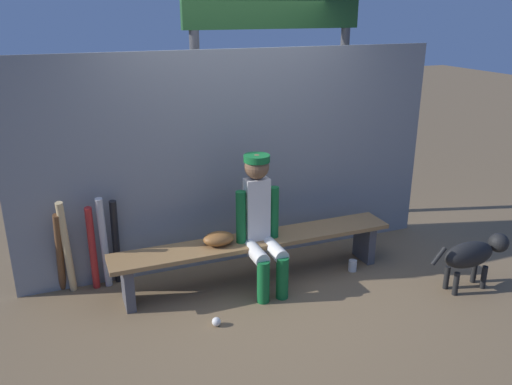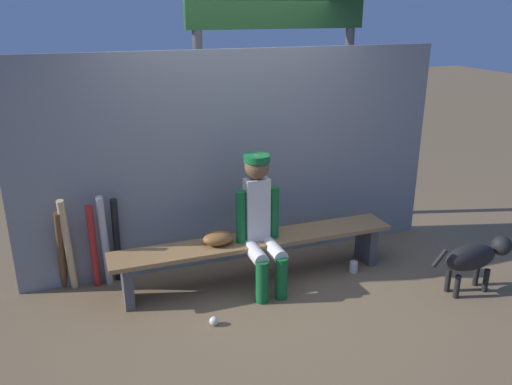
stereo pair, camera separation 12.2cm
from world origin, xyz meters
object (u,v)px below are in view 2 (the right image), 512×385
Objects in this scene: dugout_bench at (256,247)px; bat_aluminum_black at (117,241)px; bat_wood_dark at (61,251)px; scoreboard at (284,23)px; cup_on_bench at (249,230)px; baseball at (214,321)px; dog at (475,257)px; bat_aluminum_red at (93,247)px; cup_on_ground at (354,267)px; player_seated at (261,220)px; bat_aluminum_silver at (105,242)px; baseball_glove at (218,238)px; bat_wood_natural at (68,246)px.

dugout_bench is 3.19× the size of bat_aluminum_black.
bat_wood_dark reaches higher than dugout_bench.
cup_on_bench is at bearing -125.26° from scoreboard.
dog is at bearing -6.53° from baseball.
bat_wood_dark reaches higher than cup_on_bench.
bat_wood_dark is 0.25× the size of scoreboard.
dugout_bench is 1.47m from bat_aluminum_red.
bat_aluminum_black is 1.03× the size of bat_wood_dark.
dugout_bench is 1.28m from bat_aluminum_black.
bat_aluminum_black is 11.30× the size of baseball.
cup_on_bench is at bearing -11.44° from bat_wood_dark.
cup_on_ground is 1.00× the size of cup_on_bench.
bat_aluminum_black is 2.26m from cup_on_ground.
bat_aluminum_black is at bearing 156.98° from player_seated.
bat_aluminum_silver is (-1.32, 0.35, 0.11)m from dugout_bench.
cup_on_ground is at bearing -14.72° from cup_on_bench.
bat_wood_dark is at bearing 162.79° from baseball_glove.
player_seated is at bearing -16.14° from bat_wood_natural.
baseball_glove is at bearing -166.16° from cup_on_bench.
dog is (1.03, -2.04, -1.94)m from scoreboard.
bat_wood_dark is (-1.33, 0.41, -0.09)m from baseball_glove.
player_seated is 1.46× the size of dog.
dog is at bearing -38.83° from cup_on_ground.
bat_aluminum_silver is 1.10× the size of bat_aluminum_red.
bat_wood_dark is 3.17m from scoreboard.
bat_wood_natural is at bearing 160.28° from dog.
cup_on_ground is at bearing -13.20° from bat_aluminum_silver.
cup_on_bench is at bearing -12.02° from bat_aluminum_silver.
bat_aluminum_red is (-0.21, -0.05, -0.01)m from bat_aluminum_black.
cup_on_ground is at bearing -12.68° from bat_wood_dark.
player_seated reaches higher than baseball_glove.
scoreboard is 3.86× the size of dog.
bat_wood_natural is 0.28× the size of scoreboard.
dugout_bench is 1.00m from cup_on_ground.
cup_on_bench is (-0.04, 0.08, 0.14)m from dugout_bench.
bat_aluminum_red is 2.45m from cup_on_ground.
cup_on_ground is (0.94, -0.18, -0.29)m from dugout_bench.
bat_wood_natural reaches higher than bat_wood_dark.
scoreboard reaches higher than baseball.
bat_aluminum_silver is 1.26m from baseball.
bat_aluminum_red is 0.28m from bat_wood_dark.
cup_on_bench reaches higher than baseball.
player_seated is 11.16× the size of cup_on_bench.
bat_aluminum_silver is at bearing -157.87° from scoreboard.
baseball is (0.74, -0.93, -0.42)m from bat_aluminum_silver.
player_seated is at bearing -15.55° from baseball_glove.
dugout_bench is at bearing -14.90° from bat_aluminum_silver.
player_seated is 1.79m from bat_wood_dark.
baseball_glove is 2.55× the size of cup_on_ground.
bat_aluminum_black is at bearing 153.99° from baseball_glove.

